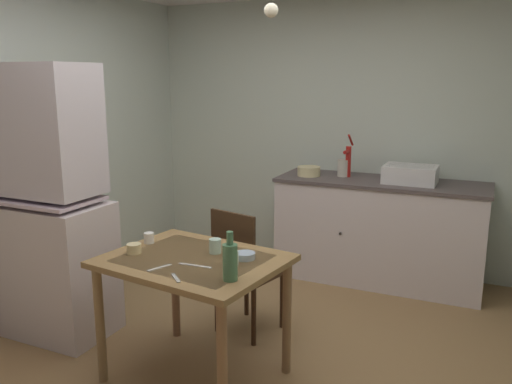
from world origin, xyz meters
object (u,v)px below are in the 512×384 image
at_px(hutch_cabinet, 47,212).
at_px(teacup_mint, 134,249).
at_px(hand_pump, 348,159).
at_px(serving_bowl_wide, 245,256).
at_px(glass_bottle, 230,261).
at_px(sink_basin, 410,174).
at_px(dining_table, 194,275).
at_px(mixing_bowl_counter, 309,171).
at_px(chair_far_side, 244,269).

relative_size(hutch_cabinet, teacup_mint, 21.71).
bearing_deg(hutch_cabinet, hand_pump, 50.78).
distance_m(serving_bowl_wide, glass_bottle, 0.35).
height_order(hand_pump, glass_bottle, hand_pump).
xyz_separation_m(sink_basin, dining_table, (-0.93, -2.05, -0.34)).
bearing_deg(sink_basin, teacup_mint, -121.48).
bearing_deg(dining_table, teacup_mint, -168.62).
bearing_deg(dining_table, sink_basin, 65.61).
bearing_deg(teacup_mint, hand_pump, 71.16).
bearing_deg(serving_bowl_wide, teacup_mint, -163.84).
height_order(mixing_bowl_counter, teacup_mint, mixing_bowl_counter).
relative_size(hand_pump, serving_bowl_wide, 3.26).
xyz_separation_m(mixing_bowl_counter, glass_bottle, (0.33, -2.21, -0.09)).
distance_m(hutch_cabinet, dining_table, 1.28).
distance_m(hutch_cabinet, serving_bowl_wide, 1.55).
bearing_deg(hutch_cabinet, serving_bowl_wide, 0.46).
height_order(chair_far_side, glass_bottle, glass_bottle).
height_order(sink_basin, serving_bowl_wide, sink_basin).
bearing_deg(hand_pump, hutch_cabinet, -129.22).
distance_m(chair_far_side, serving_bowl_wide, 0.65).
distance_m(hutch_cabinet, chair_far_side, 1.44).
distance_m(sink_basin, chair_far_side, 1.76).
bearing_deg(teacup_mint, dining_table, 11.38).
bearing_deg(glass_bottle, hand_pump, 89.70).
height_order(hand_pump, mixing_bowl_counter, hand_pump).
bearing_deg(sink_basin, hutch_cabinet, -138.32).
bearing_deg(hutch_cabinet, teacup_mint, -11.37).
xyz_separation_m(dining_table, teacup_mint, (-0.37, -0.07, 0.14)).
xyz_separation_m(sink_basin, mixing_bowl_counter, (-0.90, -0.05, -0.03)).
bearing_deg(hutch_cabinet, sink_basin, 41.68).
xyz_separation_m(mixing_bowl_counter, serving_bowl_wide, (0.26, -1.89, -0.18)).
xyz_separation_m(hand_pump, dining_table, (-0.37, -2.10, -0.43)).
relative_size(sink_basin, glass_bottle, 1.66).
bearing_deg(hand_pump, glass_bottle, -90.30).
relative_size(dining_table, serving_bowl_wide, 9.36).
xyz_separation_m(sink_basin, chair_far_side, (-0.91, -1.42, -0.52)).
relative_size(sink_basin, dining_table, 0.39).
distance_m(sink_basin, mixing_bowl_counter, 0.90).
relative_size(sink_basin, mixing_bowl_counter, 2.10).
xyz_separation_m(serving_bowl_wide, glass_bottle, (0.07, -0.33, 0.09)).
bearing_deg(hand_pump, teacup_mint, -108.84).
bearing_deg(serving_bowl_wide, dining_table, -157.96).
distance_m(sink_basin, hand_pump, 0.57).
height_order(sink_basin, dining_table, sink_basin).
bearing_deg(mixing_bowl_counter, hutch_cabinet, -124.14).
xyz_separation_m(hutch_cabinet, sink_basin, (2.19, 1.95, 0.11)).
xyz_separation_m(hutch_cabinet, serving_bowl_wide, (1.54, 0.01, -0.10)).
height_order(serving_bowl_wide, glass_bottle, glass_bottle).
height_order(hand_pump, teacup_mint, hand_pump).
relative_size(sink_basin, chair_far_side, 0.47).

